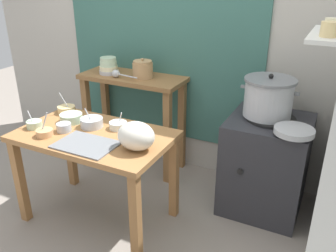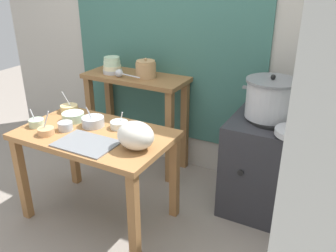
# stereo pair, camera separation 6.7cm
# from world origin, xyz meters

# --- Properties ---
(ground_plane) EXTENTS (9.00, 9.00, 0.00)m
(ground_plane) POSITION_xyz_m (0.00, 0.00, 0.00)
(ground_plane) COLOR gray
(wall_back) EXTENTS (4.40, 0.12, 2.60)m
(wall_back) POSITION_xyz_m (0.08, 1.10, 1.30)
(wall_back) COLOR #B2ADA3
(wall_back) RESTS_ON ground
(prep_table) EXTENTS (1.10, 0.66, 0.72)m
(prep_table) POSITION_xyz_m (-0.14, -0.01, 0.61)
(prep_table) COLOR #9E6B3D
(prep_table) RESTS_ON ground
(back_shelf_table) EXTENTS (0.96, 0.40, 0.90)m
(back_shelf_table) POSITION_xyz_m (-0.33, 0.83, 0.68)
(back_shelf_table) COLOR olive
(back_shelf_table) RESTS_ON ground
(stove_block) EXTENTS (0.60, 0.61, 0.78)m
(stove_block) POSITION_xyz_m (0.94, 0.70, 0.38)
(stove_block) COLOR #2D2D33
(stove_block) RESTS_ON ground
(steamer_pot) EXTENTS (0.42, 0.37, 0.32)m
(steamer_pot) POSITION_xyz_m (0.90, 0.72, 0.92)
(steamer_pot) COLOR #B7BABF
(steamer_pot) RESTS_ON stove_block
(clay_pot) EXTENTS (0.18, 0.18, 0.17)m
(clay_pot) POSITION_xyz_m (-0.22, 0.83, 0.97)
(clay_pot) COLOR tan
(clay_pot) RESTS_ON back_shelf_table
(bowl_stack_enamel) EXTENTS (0.17, 0.17, 0.15)m
(bowl_stack_enamel) POSITION_xyz_m (-0.56, 0.80, 0.97)
(bowl_stack_enamel) COLOR #B7BABF
(bowl_stack_enamel) RESTS_ON back_shelf_table
(ladle) EXTENTS (0.28, 0.08, 0.07)m
(ladle) POSITION_xyz_m (-0.42, 0.72, 0.94)
(ladle) COLOR #B7BABF
(ladle) RESTS_ON back_shelf_table
(serving_tray) EXTENTS (0.40, 0.28, 0.01)m
(serving_tray) POSITION_xyz_m (-0.08, -0.18, 0.72)
(serving_tray) COLOR slate
(serving_tray) RESTS_ON prep_table
(plastic_bag) EXTENTS (0.25, 0.20, 0.19)m
(plastic_bag) POSITION_xyz_m (0.25, -0.08, 0.81)
(plastic_bag) COLOR silver
(plastic_bag) RESTS_ON prep_table
(wide_pan) EXTENTS (0.27, 0.27, 0.04)m
(wide_pan) POSITION_xyz_m (1.14, 0.48, 0.80)
(wide_pan) COLOR #B7BABF
(wide_pan) RESTS_ON stove_block
(prep_bowl_0) EXTENTS (0.17, 0.17, 0.06)m
(prep_bowl_0) POSITION_xyz_m (-0.42, 0.08, 0.76)
(prep_bowl_0) COLOR #B7D1AD
(prep_bowl_0) RESTS_ON prep_table
(prep_bowl_1) EXTENTS (0.16, 0.16, 0.15)m
(prep_bowl_1) POSITION_xyz_m (-0.22, 0.08, 0.76)
(prep_bowl_1) COLOR #B7BABF
(prep_bowl_1) RESTS_ON prep_table
(prep_bowl_2) EXTENTS (0.14, 0.14, 0.18)m
(prep_bowl_2) POSITION_xyz_m (-0.58, 0.21, 0.75)
(prep_bowl_2) COLOR #E5C684
(prep_bowl_2) RESTS_ON prep_table
(prep_bowl_3) EXTENTS (0.10, 0.10, 0.06)m
(prep_bowl_3) POSITION_xyz_m (-0.36, -0.07, 0.75)
(prep_bowl_3) COLOR #B7BABF
(prep_bowl_3) RESTS_ON prep_table
(prep_bowl_4) EXTENTS (0.12, 0.12, 0.17)m
(prep_bowl_4) POSITION_xyz_m (-0.42, -0.19, 0.75)
(prep_bowl_4) COLOR tan
(prep_bowl_4) RESTS_ON prep_table
(prep_bowl_5) EXTENTS (0.11, 0.11, 0.13)m
(prep_bowl_5) POSITION_xyz_m (-0.59, -0.12, 0.75)
(prep_bowl_5) COLOR #B7D1AD
(prep_bowl_5) RESTS_ON prep_table
(prep_bowl_6) EXTENTS (0.13, 0.13, 0.13)m
(prep_bowl_6) POSITION_xyz_m (-0.04, 0.14, 0.75)
(prep_bowl_6) COLOR silver
(prep_bowl_6) RESTS_ON prep_table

